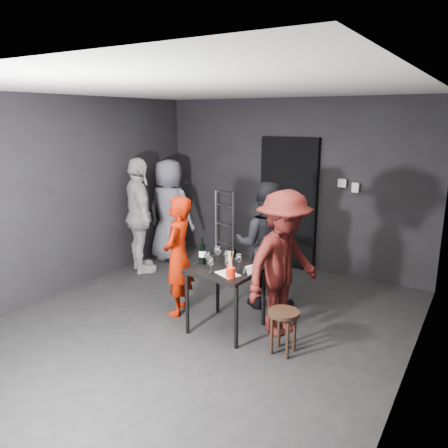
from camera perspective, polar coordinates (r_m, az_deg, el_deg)
The scene contains 26 objects.
floor at distance 5.37m, azimuth -2.72°, elevation -12.79°, with size 4.50×5.00×0.02m, color black.
ceiling at distance 4.81m, azimuth -3.10°, elevation 17.30°, with size 4.50×5.00×0.02m, color silver.
wall_back at distance 7.09m, azimuth 8.67°, elevation 5.09°, with size 4.50×0.04×2.70m, color black.
wall_left at distance 6.45m, azimuth -19.65°, elevation 3.58°, with size 0.04×5.00×2.70m, color black.
wall_right at distance 4.12m, azimuth 23.87°, elevation -2.24°, with size 0.04×5.00×2.70m, color black.
doorway at distance 7.08m, azimuth 8.39°, elevation 2.63°, with size 0.95×0.10×2.10m, color black.
wallbox_upper at distance 6.74m, azimuth 15.20°, elevation 5.19°, with size 0.12×0.06×0.12m, color #B7B7B2.
wallbox_lower at distance 6.70m, azimuth 16.82°, elevation 4.59°, with size 0.10×0.06×0.14m, color #B7B7B2.
hand_truck at distance 7.64m, azimuth -0.10°, elevation -2.84°, with size 0.39×0.33×1.17m.
tasting_table at distance 4.98m, azimuth 0.29°, elevation -6.82°, with size 0.72×0.72×0.75m.
stool at distance 4.64m, azimuth 7.79°, elevation -12.34°, with size 0.33×0.33×0.47m.
server_red at distance 5.41m, azimuth -6.02°, elevation -4.25°, with size 0.54×0.35×1.47m, color #9B1500.
woman_black at distance 5.58m, azimuth 5.39°, elevation -2.09°, with size 0.86×0.47×1.77m, color black.
man_maroon at distance 4.87m, azimuth 7.79°, elevation -4.24°, with size 1.17×0.54×1.81m, color #4D1411.
bystander_cream at distance 6.89m, azimuth -11.06°, elevation 2.57°, with size 1.28×0.61×2.19m, color #BCB9B6.
bystander_grey at distance 7.40m, azimuth -7.14°, elevation 2.74°, with size 0.98×0.53×2.00m, color slate.
tasting_mat at distance 4.76m, azimuth 0.51°, elevation -6.53°, with size 0.26×0.18×0.00m, color white.
wine_glass_a at distance 4.98m, azimuth -2.18°, elevation -4.53°, with size 0.07×0.07×0.18m, color white, non-canonical shape.
wine_glass_b at distance 5.06m, azimuth -0.83°, elevation -3.95°, with size 0.08×0.08×0.22m, color white, non-canonical shape.
wine_glass_c at distance 5.01m, azimuth 0.34°, elevation -4.37°, with size 0.07×0.07×0.19m, color white, non-canonical shape.
wine_glass_d at distance 4.75m, azimuth -1.75°, elevation -5.39°, with size 0.07×0.07×0.19m, color white, non-canonical shape.
wine_glass_e at distance 4.71m, azimuth 0.56°, elevation -5.30°, with size 0.09×0.09×0.22m, color white, non-canonical shape.
wine_glass_f at distance 4.86m, azimuth 1.91°, elevation -4.88°, with size 0.08×0.08×0.20m, color white, non-canonical shape.
wine_bottle at distance 5.05m, azimuth -2.85°, elevation -3.89°, with size 0.08×0.08×0.32m.
breadstick_cup at distance 4.61m, azimuth 0.89°, elevation -5.39°, with size 0.10×0.10×0.31m.
reserved_card at distance 4.77m, azimuth 3.25°, elevation -5.89°, with size 0.08×0.13×0.10m, color white, non-canonical shape.
Camera 1 is at (2.73, -3.95, 2.41)m, focal length 35.00 mm.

